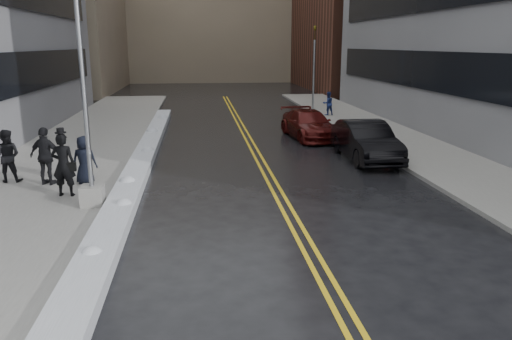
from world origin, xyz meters
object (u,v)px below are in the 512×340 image
object	(u,v)px
pedestrian_fedora	(64,165)
car_black	(366,141)
traffic_signal	(314,64)
lamppost	(87,127)
pedestrian_c	(84,160)
pedestrian_d	(46,156)
car_maroon	(309,124)
pedestrian_b	(7,156)
fire_hydrant	(389,136)
pedestrian_east	(328,103)

from	to	relation	value
pedestrian_fedora	car_black	world-z (taller)	pedestrian_fedora
pedestrian_fedora	traffic_signal	bearing A→B (deg)	-114.78
lamppost	pedestrian_c	distance (m)	3.03
pedestrian_c	pedestrian_d	distance (m)	1.27
pedestrian_c	traffic_signal	bearing A→B (deg)	-116.30
traffic_signal	car_maroon	world-z (taller)	traffic_signal
traffic_signal	pedestrian_b	bearing A→B (deg)	-128.86
pedestrian_b	traffic_signal	bearing A→B (deg)	-128.64
lamppost	pedestrian_c	size ratio (longest dim) A/B	4.56
pedestrian_fedora	car_black	xyz separation A→B (m)	(11.35, 4.40, -0.33)
lamppost	fire_hydrant	bearing A→B (deg)	33.04
fire_hydrant	car_maroon	xyz separation A→B (m)	(-3.29, 2.85, 0.18)
fire_hydrant	pedestrian_b	size ratio (longest dim) A/B	0.39
pedestrian_fedora	fire_hydrant	bearing A→B (deg)	-145.87
pedestrian_c	lamppost	bearing A→B (deg)	112.47
pedestrian_b	pedestrian_c	xyz separation A→B (m)	(2.73, -0.58, -0.09)
traffic_signal	pedestrian_d	distance (m)	23.95
lamppost	pedestrian_d	distance (m)	3.51
car_maroon	car_black	bearing A→B (deg)	-82.73
pedestrian_b	pedestrian_c	distance (m)	2.79
lamppost	car_maroon	xyz separation A→B (m)	(9.01, 10.85, -1.80)
fire_hydrant	car_black	bearing A→B (deg)	-128.69
pedestrian_d	car_maroon	bearing A→B (deg)	-124.49
traffic_signal	pedestrian_fedora	world-z (taller)	traffic_signal
lamppost	pedestrian_east	world-z (taller)	lamppost
pedestrian_b	car_black	distance (m)	13.96
fire_hydrant	car_maroon	bearing A→B (deg)	139.10
traffic_signal	pedestrian_east	world-z (taller)	traffic_signal
pedestrian_d	car_maroon	size ratio (longest dim) A/B	0.39
pedestrian_fedora	pedestrian_b	size ratio (longest dim) A/B	1.09
lamppost	pedestrian_b	world-z (taller)	lamppost
pedestrian_d	pedestrian_east	bearing A→B (deg)	-113.07
pedestrian_east	car_maroon	distance (m)	8.07
traffic_signal	car_maroon	bearing A→B (deg)	-104.04
pedestrian_b	car_maroon	size ratio (longest dim) A/B	0.37
fire_hydrant	pedestrian_b	distance (m)	16.50
traffic_signal	car_black	bearing A→B (deg)	-95.19
pedestrian_east	car_black	size ratio (longest dim) A/B	0.31
pedestrian_c	pedestrian_d	xyz separation A→B (m)	(-1.26, 0.04, 0.16)
pedestrian_c	car_black	bearing A→B (deg)	-158.35
lamppost	fire_hydrant	distance (m)	14.81
pedestrian_d	pedestrian_c	bearing A→B (deg)	-163.25
pedestrian_fedora	pedestrian_d	bearing A→B (deg)	-50.12
car_black	car_maroon	world-z (taller)	car_black
pedestrian_b	pedestrian_d	xyz separation A→B (m)	(1.46, -0.54, 0.07)
lamppost	pedestrian_fedora	size ratio (longest dim) A/B	3.77
fire_hydrant	pedestrian_east	xyz separation A→B (m)	(-0.31, 10.34, 0.39)
fire_hydrant	traffic_signal	xyz separation A→B (m)	(-0.50, 14.00, 2.85)
car_black	pedestrian_c	bearing A→B (deg)	-164.98
fire_hydrant	pedestrian_fedora	xyz separation A→B (m)	(-13.35, -6.90, 0.61)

